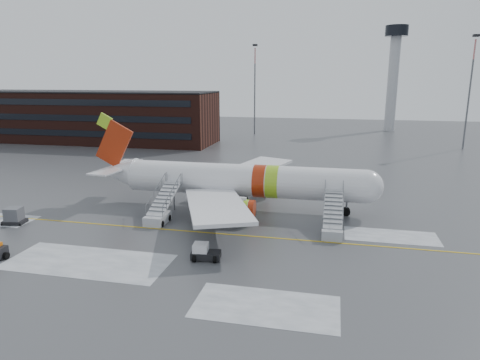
% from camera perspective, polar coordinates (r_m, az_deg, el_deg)
% --- Properties ---
extents(ground, '(260.00, 260.00, 0.00)m').
position_cam_1_polar(ground, '(45.28, -6.34, -6.39)').
color(ground, '#494C4F').
rests_on(ground, ground).
extents(airliner, '(35.03, 32.97, 11.18)m').
position_cam_1_polar(airliner, '(50.86, -0.56, -0.07)').
color(airliner, white).
rests_on(airliner, ground).
extents(airstair_fwd, '(2.05, 7.70, 3.48)m').
position_cam_1_polar(airstair_fwd, '(44.00, 12.24, -5.75)').
color(airstair_fwd, '#A8ABAF').
rests_on(airstair_fwd, ground).
extents(airstair_aft, '(2.05, 7.70, 3.48)m').
position_cam_1_polar(airstair_aft, '(47.61, -10.62, -4.20)').
color(airstair_aft, '#BABCC2').
rests_on(airstair_aft, ground).
extents(pushback_tug, '(2.64, 2.11, 1.43)m').
position_cam_1_polar(pushback_tug, '(37.55, -4.82, -9.59)').
color(pushback_tug, black).
rests_on(pushback_tug, ground).
extents(uld_container, '(2.42, 1.94, 1.79)m').
position_cam_1_polar(uld_container, '(52.07, -27.90, -4.30)').
color(uld_container, black).
rests_on(uld_container, ground).
extents(terminal_building, '(62.00, 16.11, 12.30)m').
position_cam_1_polar(terminal_building, '(112.41, -19.43, 8.02)').
color(terminal_building, '#3F1E16').
rests_on(terminal_building, ground).
extents(control_tower, '(6.40, 6.40, 30.00)m').
position_cam_1_polar(control_tower, '(136.26, 19.84, 14.10)').
color(control_tower, '#B2B5BA').
rests_on(control_tower, ground).
extents(light_mast_far_ne, '(1.20, 1.20, 24.25)m').
position_cam_1_polar(light_mast_far_ne, '(106.04, 28.36, 11.06)').
color(light_mast_far_ne, '#595B60').
rests_on(light_mast_far_ne, ground).
extents(light_mast_far_n, '(1.20, 1.20, 24.25)m').
position_cam_1_polar(light_mast_far_n, '(120.31, 1.99, 12.71)').
color(light_mast_far_n, '#595B60').
rests_on(light_mast_far_n, ground).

